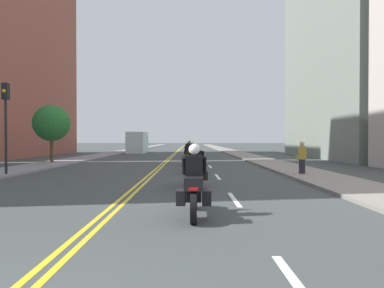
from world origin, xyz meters
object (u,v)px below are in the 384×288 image
at_px(motorcycle_2, 194,161).
at_px(street_tree_0, 52,123).
at_px(motorcycle_3, 188,156).
at_px(traffic_light_near, 6,112).
at_px(motorcycle_0, 194,188).
at_px(motorcycle_5, 188,151).
at_px(pedestrian_0, 302,158).
at_px(parked_truck, 138,143).
at_px(motorcycle_6, 190,149).
at_px(motorcycle_1, 197,170).
at_px(motorcycle_4, 193,153).

height_order(motorcycle_2, street_tree_0, street_tree_0).
distance_m(motorcycle_3, street_tree_0, 10.72).
bearing_deg(traffic_light_near, motorcycle_0, -43.07).
bearing_deg(street_tree_0, motorcycle_5, 42.12).
bearing_deg(motorcycle_3, motorcycle_0, -86.45).
bearing_deg(motorcycle_5, pedestrian_0, -68.94).
bearing_deg(pedestrian_0, traffic_light_near, 25.51).
bearing_deg(motorcycle_3, traffic_light_near, -139.24).
bearing_deg(parked_truck, pedestrian_0, -66.36).
relative_size(motorcycle_0, motorcycle_6, 0.97).
bearing_deg(street_tree_0, motorcycle_1, -49.56).
bearing_deg(street_tree_0, parked_truck, 80.78).
height_order(motorcycle_1, motorcycle_6, motorcycle_6).
distance_m(motorcycle_2, parked_truck, 28.23).
bearing_deg(motorcycle_0, motorcycle_5, 92.33).
relative_size(motorcycle_3, traffic_light_near, 0.48).
xyz_separation_m(motorcycle_3, motorcycle_5, (-0.10, 11.08, 0.02)).
bearing_deg(motorcycle_3, motorcycle_4, 89.41).
xyz_separation_m(motorcycle_0, motorcycle_6, (-0.18, 32.10, 0.01)).
distance_m(motorcycle_1, motorcycle_2, 5.41).
bearing_deg(motorcycle_6, motorcycle_1, -89.91).
height_order(motorcycle_0, parked_truck, parked_truck).
relative_size(motorcycle_0, street_tree_0, 0.50).
relative_size(motorcycle_6, traffic_light_near, 0.50).
bearing_deg(motorcycle_1, parked_truck, 101.11).
relative_size(motorcycle_1, street_tree_0, 0.51).
relative_size(motorcycle_1, motorcycle_2, 0.99).
relative_size(motorcycle_2, motorcycle_4, 0.99).
bearing_deg(motorcycle_6, motorcycle_2, -89.78).
bearing_deg(traffic_light_near, pedestrian_0, 0.33).
distance_m(pedestrian_0, parked_truck, 31.48).
xyz_separation_m(motorcycle_1, motorcycle_2, (-0.02, 5.41, 0.01)).
xyz_separation_m(motorcycle_2, motorcycle_6, (-0.31, 21.98, 0.02)).
bearing_deg(motorcycle_1, motorcycle_6, 89.06).
distance_m(motorcycle_6, street_tree_0, 18.28).
xyz_separation_m(motorcycle_0, motorcycle_1, (0.15, 4.70, -0.02)).
bearing_deg(motorcycle_6, parked_truck, 142.72).
height_order(motorcycle_2, motorcycle_4, motorcycle_2).
bearing_deg(motorcycle_3, motorcycle_1, -85.30).
bearing_deg(motorcycle_2, motorcycle_4, 90.35).
relative_size(motorcycle_1, parked_truck, 0.35).
bearing_deg(motorcycle_6, motorcycle_5, -91.96).
height_order(motorcycle_4, motorcycle_5, motorcycle_5).
relative_size(traffic_light_near, pedestrian_0, 2.67).
distance_m(motorcycle_1, street_tree_0, 16.60).
bearing_deg(motorcycle_4, pedestrian_0, -68.80).
distance_m(motorcycle_3, traffic_light_near, 11.47).
relative_size(motorcycle_0, motorcycle_3, 1.00).
relative_size(motorcycle_0, parked_truck, 0.33).
distance_m(motorcycle_5, street_tree_0, 13.94).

